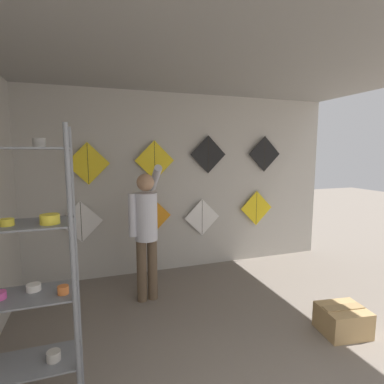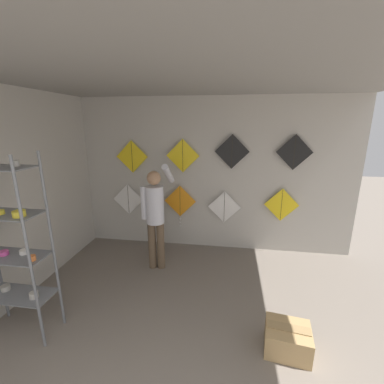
{
  "view_description": "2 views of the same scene",
  "coord_description": "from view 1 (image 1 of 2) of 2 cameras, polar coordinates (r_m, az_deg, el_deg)",
  "views": [
    {
      "loc": [
        -1.31,
        -0.38,
        1.9
      ],
      "look_at": [
        0.14,
        3.88,
        1.3
      ],
      "focal_mm": 28.0,
      "sensor_mm": 36.0,
      "label": 1
    },
    {
      "loc": [
        0.47,
        -0.43,
        2.34
      ],
      "look_at": [
        -0.18,
        3.88,
        1.17
      ],
      "focal_mm": 24.0,
      "sensor_mm": 36.0,
      "label": 2
    }
  ],
  "objects": [
    {
      "name": "kite_5",
      "position": [
        4.6,
        -7.13,
        5.97
      ],
      "size": [
        0.61,
        0.01,
        0.61
      ],
      "color": "yellow"
    },
    {
      "name": "kite_6",
      "position": [
        4.85,
        3.11,
        7.15
      ],
      "size": [
        0.61,
        0.01,
        0.61
      ],
      "color": "black"
    },
    {
      "name": "ceiling_slab",
      "position": [
        2.95,
        9.72,
        25.75
      ],
      "size": [
        5.36,
        4.98,
        0.04
      ],
      "primitive_type": "cube",
      "color": "gray"
    },
    {
      "name": "shopkeeper",
      "position": [
        3.84,
        -8.75,
        -6.29
      ],
      "size": [
        0.44,
        0.63,
        1.74
      ],
      "rotation": [
        0.0,
        0.0,
        0.11
      ],
      "color": "brown",
      "rests_on": "ground"
    },
    {
      "name": "cardboard_box",
      "position": [
        3.78,
        26.75,
        -20.94
      ],
      "size": [
        0.51,
        0.45,
        0.29
      ],
      "rotation": [
        0.0,
        0.0,
        -0.14
      ],
      "color": "tan",
      "rests_on": "ground"
    },
    {
      "name": "back_panel",
      "position": [
        4.8,
        -2.82,
        1.66
      ],
      "size": [
        5.36,
        0.06,
        2.8
      ],
      "primitive_type": "cube",
      "color": "#BCB7AD",
      "rests_on": "ground"
    },
    {
      "name": "kite_3",
      "position": [
        5.35,
        12.16,
        -3.03
      ],
      "size": [
        0.61,
        0.01,
        0.61
      ],
      "color": "yellow"
    },
    {
      "name": "kite_0",
      "position": [
        4.61,
        -20.37,
        -5.33
      ],
      "size": [
        0.61,
        0.01,
        0.61
      ],
      "color": "white"
    },
    {
      "name": "shelf_rack",
      "position": [
        2.29,
        -31.33,
        -12.3
      ],
      "size": [
        0.79,
        0.37,
        2.07
      ],
      "color": "slate",
      "rests_on": "ground"
    },
    {
      "name": "kite_2",
      "position": [
        4.93,
        1.94,
        -4.83
      ],
      "size": [
        0.61,
        0.01,
        0.61
      ],
      "color": "white"
    },
    {
      "name": "kite_7",
      "position": [
        5.33,
        13.64,
        7.05
      ],
      "size": [
        0.61,
        0.01,
        0.61
      ],
      "color": "black"
    },
    {
      "name": "kite_1",
      "position": [
        4.69,
        -7.66,
        -5.01
      ],
      "size": [
        0.61,
        0.04,
        0.81
      ],
      "color": "orange"
    },
    {
      "name": "kite_4",
      "position": [
        4.5,
        -19.22,
        5.13
      ],
      "size": [
        0.61,
        0.01,
        0.61
      ],
      "color": "yellow"
    }
  ]
}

